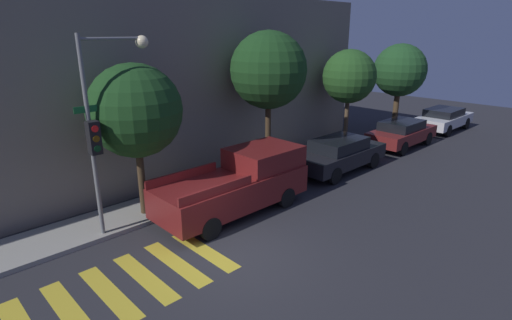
# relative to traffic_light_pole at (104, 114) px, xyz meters

# --- Properties ---
(ground_plane) EXTENTS (60.00, 60.00, 0.00)m
(ground_plane) POSITION_rel_traffic_light_pole_xyz_m (1.59, -3.37, -3.62)
(ground_plane) COLOR #28282D
(sidewalk) EXTENTS (26.00, 1.90, 0.14)m
(sidewalk) POSITION_rel_traffic_light_pole_xyz_m (1.59, 0.78, -3.55)
(sidewalk) COLOR gray
(sidewalk) RESTS_ON ground
(building_row) EXTENTS (26.00, 6.00, 7.16)m
(building_row) POSITION_rel_traffic_light_pole_xyz_m (1.59, 5.13, -0.04)
(building_row) COLOR slate
(building_row) RESTS_ON ground
(crosswalk) EXTENTS (5.86, 2.60, 0.00)m
(crosswalk) POSITION_rel_traffic_light_pole_xyz_m (-1.45, -2.57, -3.62)
(crosswalk) COLOR gold
(crosswalk) RESTS_ON ground
(traffic_light_pole) EXTENTS (2.28, 0.56, 5.71)m
(traffic_light_pole) POSITION_rel_traffic_light_pole_xyz_m (0.00, 0.00, 0.00)
(traffic_light_pole) COLOR slate
(traffic_light_pole) RESTS_ON ground
(pickup_truck) EXTENTS (5.24, 2.02, 1.98)m
(pickup_truck) POSITION_rel_traffic_light_pole_xyz_m (3.73, -1.27, -2.63)
(pickup_truck) COLOR maroon
(pickup_truck) RESTS_ON ground
(sedan_near_corner) EXTENTS (4.59, 1.78, 1.46)m
(sedan_near_corner) POSITION_rel_traffic_light_pole_xyz_m (9.41, -1.27, -2.85)
(sedan_near_corner) COLOR black
(sedan_near_corner) RESTS_ON ground
(sedan_middle) EXTENTS (4.37, 1.81, 1.39)m
(sedan_middle) POSITION_rel_traffic_light_pole_xyz_m (14.90, -1.27, -2.87)
(sedan_middle) COLOR maroon
(sedan_middle) RESTS_ON ground
(sedan_far_end) EXTENTS (4.47, 1.89, 1.34)m
(sedan_far_end) POSITION_rel_traffic_light_pole_xyz_m (20.17, -1.27, -2.89)
(sedan_far_end) COLOR silver
(sedan_far_end) RESTS_ON ground
(tree_near_corner) EXTENTS (2.84, 2.84, 4.90)m
(tree_near_corner) POSITION_rel_traffic_light_pole_xyz_m (1.16, 0.50, -0.15)
(tree_near_corner) COLOR #42301E
(tree_near_corner) RESTS_ON ground
(tree_midblock) EXTENTS (3.00, 3.00, 5.81)m
(tree_midblock) POSITION_rel_traffic_light_pole_xyz_m (6.85, 0.50, 0.67)
(tree_midblock) COLOR #42301E
(tree_midblock) RESTS_ON ground
(tree_far_end) EXTENTS (2.58, 2.58, 4.95)m
(tree_far_end) POSITION_rel_traffic_light_pole_xyz_m (12.42, 0.50, 0.03)
(tree_far_end) COLOR brown
(tree_far_end) RESTS_ON ground
(tree_behind_truck) EXTENTS (2.95, 2.95, 5.11)m
(tree_behind_truck) POSITION_rel_traffic_light_pole_xyz_m (17.49, 0.50, -0.01)
(tree_behind_truck) COLOR #4C3823
(tree_behind_truck) RESTS_ON ground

